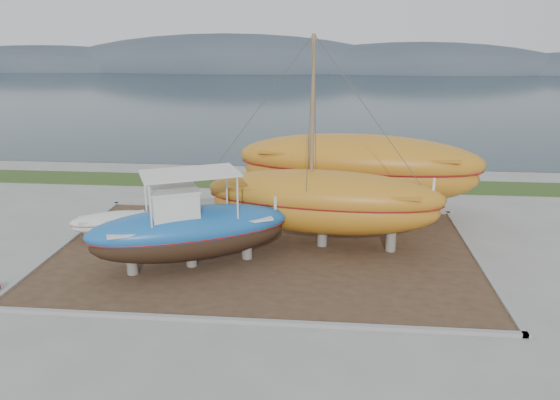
# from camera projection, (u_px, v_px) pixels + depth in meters

# --- Properties ---
(ground) EXTENTS (140.00, 140.00, 0.00)m
(ground) POSITION_uv_depth(u_px,v_px,m) (251.00, 294.00, 20.18)
(ground) COLOR gray
(ground) RESTS_ON ground
(dirt_patch) EXTENTS (18.00, 12.00, 0.06)m
(dirt_patch) POSITION_uv_depth(u_px,v_px,m) (264.00, 252.00, 23.97)
(dirt_patch) COLOR #422D1E
(dirt_patch) RESTS_ON ground
(curb_frame) EXTENTS (18.60, 12.60, 0.15)m
(curb_frame) POSITION_uv_depth(u_px,v_px,m) (264.00, 251.00, 23.96)
(curb_frame) COLOR gray
(curb_frame) RESTS_ON ground
(grass_strip) EXTENTS (44.00, 3.00, 0.08)m
(grass_strip) POSITION_uv_depth(u_px,v_px,m) (286.00, 183.00, 34.91)
(grass_strip) COLOR #284219
(grass_strip) RESTS_ON ground
(sea) EXTENTS (260.00, 100.00, 0.04)m
(sea) POSITION_uv_depth(u_px,v_px,m) (314.00, 93.00, 86.77)
(sea) COLOR #192A32
(sea) RESTS_ON ground
(mountain_ridge) EXTENTS (200.00, 36.00, 20.00)m
(mountain_ridge) POSITION_uv_depth(u_px,v_px,m) (322.00, 70.00, 139.10)
(mountain_ridge) COLOR #333D49
(mountain_ridge) RESTS_ON ground
(blue_caique) EXTENTS (8.54, 5.77, 3.96)m
(blue_caique) POSITION_uv_depth(u_px,v_px,m) (190.00, 220.00, 21.95)
(blue_caique) COLOR #1B5FAD
(blue_caique) RESTS_ON dirt_patch
(white_dinghy) EXTENTS (4.06, 2.84, 1.14)m
(white_dinghy) POSITION_uv_depth(u_px,v_px,m) (113.00, 225.00, 25.60)
(white_dinghy) COLOR silver
(white_dinghy) RESTS_ON dirt_patch
(orange_sailboat) EXTENTS (10.81, 4.31, 9.17)m
(orange_sailboat) POSITION_uv_depth(u_px,v_px,m) (324.00, 145.00, 23.32)
(orange_sailboat) COLOR #B16F1B
(orange_sailboat) RESTS_ON dirt_patch
(orange_bare_hull) EXTENTS (13.02, 5.46, 4.14)m
(orange_bare_hull) POSITION_uv_depth(u_px,v_px,m) (357.00, 176.00, 28.32)
(orange_bare_hull) COLOR #B16F1B
(orange_bare_hull) RESTS_ON dirt_patch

